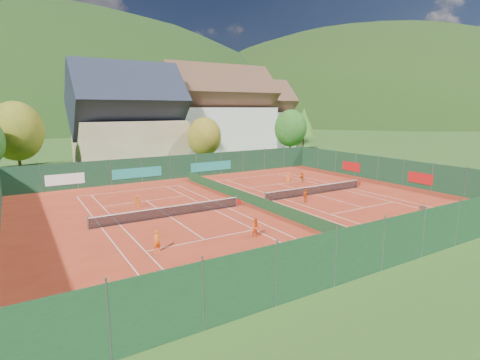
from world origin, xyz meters
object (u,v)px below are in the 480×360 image
player_right_near (305,196)px  chalet (128,123)px  ball_hopper (422,208)px  player_left_near (157,241)px  hotel_block_a (219,116)px  hotel_block_b (256,118)px  player_left_far (137,202)px  player_left_mid (256,228)px  player_right_far_a (288,177)px  player_right_far_b (302,177)px

player_right_near → chalet: bearing=81.9°
ball_hopper → player_left_near: bearing=171.1°
hotel_block_a → hotel_block_b: hotel_block_a is taller
hotel_block_a → hotel_block_b: 16.14m
player_left_near → player_left_far: size_ratio=1.19×
player_left_far → chalet: bearing=-118.8°
hotel_block_b → ball_hopper: hotel_block_b is taller
hotel_block_b → player_left_mid: bearing=-123.8°
player_right_near → player_right_far_a: 10.34m
player_left_near → player_left_mid: bearing=-13.4°
hotel_block_a → hotel_block_b: size_ratio=1.25×
chalet → ball_hopper: size_ratio=20.25×
player_left_near → player_right_far_b: bearing=23.8°
ball_hopper → player_left_far: bearing=144.0°
ball_hopper → player_left_near: size_ratio=0.55×
player_left_mid → player_right_near: bearing=38.1°
hotel_block_a → hotel_block_b: (14.00, 8.00, -0.76)m
chalet → player_left_near: chalet is taller
hotel_block_b → player_left_far: size_ratio=14.14×
ball_hopper → player_left_far: (-20.02, 14.57, 0.06)m
player_right_far_b → chalet: bearing=-84.0°
player_left_mid → player_left_far: (-4.79, 12.06, -0.10)m
player_left_mid → player_left_near: bearing=178.8°
ball_hopper → player_right_far_b: 16.05m
player_right_near → player_right_far_a: bearing=38.6°
player_left_far → player_right_near: 15.60m
player_right_far_a → player_right_far_b: 1.67m
chalet → hotel_block_a: 19.94m
chalet → hotel_block_b: chalet is taller
hotel_block_b → ball_hopper: 58.10m
hotel_block_a → player_right_far_a: hotel_block_a is taller
player_left_mid → player_right_far_b: bearing=47.5°
player_left_mid → chalet: bearing=94.3°
ball_hopper → player_right_far_a: size_ratio=0.66×
hotel_block_a → player_right_far_b: 31.48m
player_left_near → hotel_block_a: bearing=52.0°
player_left_near → player_right_far_a: 25.45m
player_left_near → player_left_far: player_left_near is taller
player_left_near → player_left_mid: 6.87m
hotel_block_a → ball_hopper: bearing=-96.7°
player_right_far_b → hotel_block_a: bearing=-123.2°
chalet → player_left_near: size_ratio=11.11×
player_left_near → player_right_near: (16.28, 4.78, -0.06)m
player_right_near → player_right_far_b: player_right_near is taller
chalet → player_left_mid: bearing=-92.6°
player_left_far → player_right_far_a: 19.58m
hotel_block_a → player_left_mid: size_ratio=15.18×
player_left_far → player_right_far_a: bearing=173.1°
player_right_far_a → chalet: bearing=-61.6°
player_left_mid → player_left_far: 12.98m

